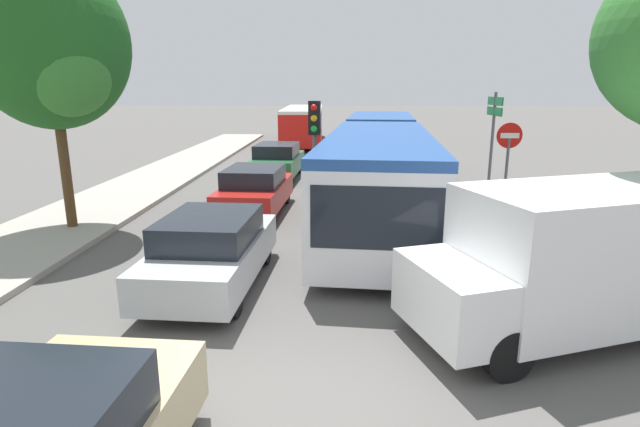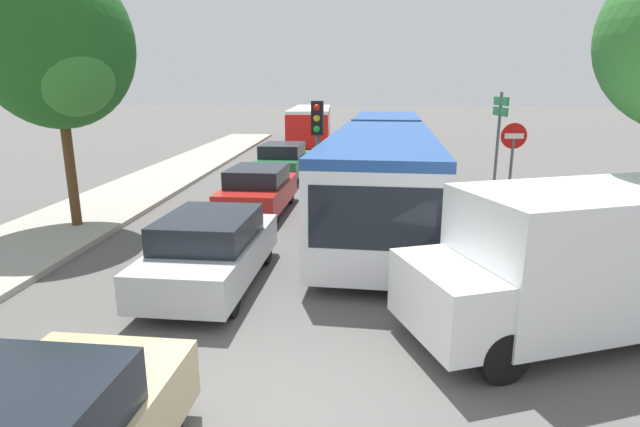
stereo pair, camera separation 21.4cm
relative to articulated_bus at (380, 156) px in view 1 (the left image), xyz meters
The scene contains 12 objects.
ground_plane 11.94m from the articulated_bus, 99.51° to the right, with size 200.00×200.00×0.00m, color #565451.
kerb_strip_left 9.55m from the articulated_bus, 161.46° to the left, with size 3.20×39.36×0.14m, color #9E998E.
articulated_bus is the anchor object (origin of this frame).
city_bus_rear 18.10m from the articulated_bus, 102.21° to the left, with size 2.81×11.26×2.41m.
queued_car_silver 8.74m from the articulated_bus, 115.81° to the right, with size 1.96×4.20×1.43m.
queued_car_red 4.48m from the articulated_bus, 152.79° to the right, with size 1.94×4.16×1.42m.
queued_car_green 5.72m from the articulated_bus, 134.49° to the left, with size 2.00×4.29×1.46m.
white_van 9.74m from the articulated_bus, 76.05° to the right, with size 5.36×3.49×2.31m.
traffic_light 3.93m from the articulated_bus, 122.51° to the right, with size 0.33×0.37×3.40m.
no_entry_sign 4.40m from the articulated_bus, 41.17° to the right, with size 0.70×0.08×2.82m.
direction_sign_post 4.07m from the articulated_bus, ahead, with size 0.11×1.40×3.60m.
tree_left_mid 9.97m from the articulated_bus, 153.08° to the right, with size 3.82×3.82×6.90m.
Camera 1 is at (0.58, -5.15, 3.76)m, focal length 28.00 mm.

